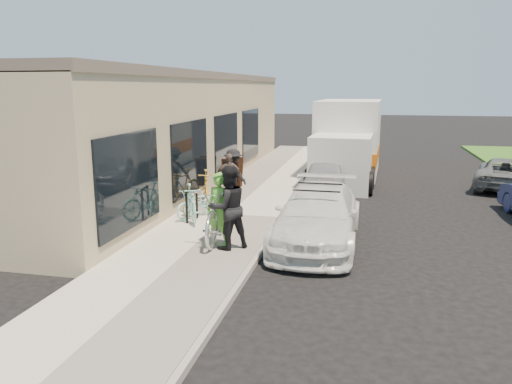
{
  "coord_description": "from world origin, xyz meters",
  "views": [
    {
      "loc": [
        1.79,
        -10.28,
        3.71
      ],
      "look_at": [
        -0.97,
        1.99,
        1.05
      ],
      "focal_mm": 35.0,
      "sensor_mm": 36.0,
      "label": 1
    }
  ],
  "objects_px": {
    "sedan_white": "(318,216)",
    "man_standing": "(228,207)",
    "cruiser_bike_a": "(191,203)",
    "bystander_a": "(233,174)",
    "cruiser_bike_c": "(206,187)",
    "moving_truck": "(347,145)",
    "bike_rack": "(192,202)",
    "sandwich_board": "(233,172)",
    "cruiser_bike_b": "(197,203)",
    "bystander_b": "(229,177)",
    "sedan_silver": "(325,177)",
    "tandem_bike": "(221,213)",
    "woman_rider": "(219,210)",
    "far_car_gray": "(505,173)"
  },
  "relations": [
    {
      "from": "moving_truck",
      "to": "bystander_b",
      "type": "distance_m",
      "value": 6.59
    },
    {
      "from": "sedan_white",
      "to": "man_standing",
      "type": "relative_size",
      "value": 2.51
    },
    {
      "from": "sedan_white",
      "to": "woman_rider",
      "type": "height_order",
      "value": "woman_rider"
    },
    {
      "from": "sandwich_board",
      "to": "sedan_white",
      "type": "relative_size",
      "value": 0.22
    },
    {
      "from": "far_car_gray",
      "to": "man_standing",
      "type": "height_order",
      "value": "man_standing"
    },
    {
      "from": "sandwich_board",
      "to": "cruiser_bike_b",
      "type": "bearing_deg",
      "value": -85.23
    },
    {
      "from": "tandem_bike",
      "to": "cruiser_bike_c",
      "type": "height_order",
      "value": "tandem_bike"
    },
    {
      "from": "sandwich_board",
      "to": "cruiser_bike_b",
      "type": "distance_m",
      "value": 4.4
    },
    {
      "from": "cruiser_bike_b",
      "to": "bystander_a",
      "type": "bearing_deg",
      "value": 107.06
    },
    {
      "from": "bystander_b",
      "to": "bystander_a",
      "type": "bearing_deg",
      "value": 61.84
    },
    {
      "from": "woman_rider",
      "to": "man_standing",
      "type": "xyz_separation_m",
      "value": [
        0.24,
        -0.14,
        0.1
      ]
    },
    {
      "from": "moving_truck",
      "to": "cruiser_bike_a",
      "type": "relative_size",
      "value": 4.06
    },
    {
      "from": "bike_rack",
      "to": "sedan_silver",
      "type": "bearing_deg",
      "value": 56.38
    },
    {
      "from": "cruiser_bike_c",
      "to": "bystander_a",
      "type": "relative_size",
      "value": 1.05
    },
    {
      "from": "moving_truck",
      "to": "cruiser_bike_b",
      "type": "relative_size",
      "value": 4.31
    },
    {
      "from": "sedan_white",
      "to": "cruiser_bike_a",
      "type": "height_order",
      "value": "sedan_white"
    },
    {
      "from": "bystander_b",
      "to": "sedan_silver",
      "type": "bearing_deg",
      "value": 15.95
    },
    {
      "from": "far_car_gray",
      "to": "cruiser_bike_a",
      "type": "xyz_separation_m",
      "value": [
        -9.6,
        -7.36,
        0.06
      ]
    },
    {
      "from": "cruiser_bike_a",
      "to": "sedan_white",
      "type": "bearing_deg",
      "value": -41.3
    },
    {
      "from": "sandwich_board",
      "to": "sedan_silver",
      "type": "relative_size",
      "value": 0.28
    },
    {
      "from": "sedan_white",
      "to": "bystander_b",
      "type": "distance_m",
      "value": 4.64
    },
    {
      "from": "bike_rack",
      "to": "man_standing",
      "type": "xyz_separation_m",
      "value": [
        1.6,
        -2.04,
        0.41
      ]
    },
    {
      "from": "moving_truck",
      "to": "bike_rack",
      "type": "bearing_deg",
      "value": -112.09
    },
    {
      "from": "far_car_gray",
      "to": "woman_rider",
      "type": "xyz_separation_m",
      "value": [
        -8.22,
        -9.29,
        0.42
      ]
    },
    {
      "from": "cruiser_bike_b",
      "to": "bystander_b",
      "type": "relative_size",
      "value": 1.01
    },
    {
      "from": "woman_rider",
      "to": "cruiser_bike_b",
      "type": "bearing_deg",
      "value": 133.12
    },
    {
      "from": "far_car_gray",
      "to": "bystander_a",
      "type": "distance_m",
      "value": 10.23
    },
    {
      "from": "woman_rider",
      "to": "man_standing",
      "type": "relative_size",
      "value": 0.9
    },
    {
      "from": "man_standing",
      "to": "bystander_b",
      "type": "xyz_separation_m",
      "value": [
        -1.29,
        4.65,
        -0.19
      ]
    },
    {
      "from": "moving_truck",
      "to": "cruiser_bike_c",
      "type": "height_order",
      "value": "moving_truck"
    },
    {
      "from": "moving_truck",
      "to": "bystander_a",
      "type": "distance_m",
      "value": 6.25
    },
    {
      "from": "bike_rack",
      "to": "cruiser_bike_c",
      "type": "distance_m",
      "value": 2.13
    },
    {
      "from": "sedan_silver",
      "to": "moving_truck",
      "type": "xyz_separation_m",
      "value": [
        0.58,
        3.45,
        0.77
      ]
    },
    {
      "from": "moving_truck",
      "to": "bystander_b",
      "type": "xyz_separation_m",
      "value": [
        -3.44,
        -5.6,
        -0.5
      ]
    },
    {
      "from": "sedan_white",
      "to": "bystander_a",
      "type": "relative_size",
      "value": 2.93
    },
    {
      "from": "tandem_bike",
      "to": "bystander_b",
      "type": "distance_m",
      "value": 4.14
    },
    {
      "from": "sedan_white",
      "to": "far_car_gray",
      "type": "bearing_deg",
      "value": 53.67
    },
    {
      "from": "far_car_gray",
      "to": "sandwich_board",
      "type": "bearing_deg",
      "value": 30.14
    },
    {
      "from": "sedan_silver",
      "to": "tandem_bike",
      "type": "bearing_deg",
      "value": -109.24
    },
    {
      "from": "woman_rider",
      "to": "cruiser_bike_b",
      "type": "relative_size",
      "value": 1.11
    },
    {
      "from": "bike_rack",
      "to": "bystander_b",
      "type": "bearing_deg",
      "value": 83.34
    },
    {
      "from": "sedan_silver",
      "to": "cruiser_bike_a",
      "type": "distance_m",
      "value": 5.7
    },
    {
      "from": "bystander_a",
      "to": "cruiser_bike_c",
      "type": "bearing_deg",
      "value": 84.53
    },
    {
      "from": "far_car_gray",
      "to": "woman_rider",
      "type": "height_order",
      "value": "woman_rider"
    },
    {
      "from": "sedan_silver",
      "to": "far_car_gray",
      "type": "relative_size",
      "value": 0.9
    },
    {
      "from": "far_car_gray",
      "to": "cruiser_bike_a",
      "type": "bearing_deg",
      "value": 52.53
    },
    {
      "from": "cruiser_bike_c",
      "to": "man_standing",
      "type": "bearing_deg",
      "value": -84.66
    },
    {
      "from": "man_standing",
      "to": "bystander_b",
      "type": "height_order",
      "value": "man_standing"
    },
    {
      "from": "bike_rack",
      "to": "man_standing",
      "type": "height_order",
      "value": "man_standing"
    },
    {
      "from": "sedan_silver",
      "to": "cruiser_bike_b",
      "type": "relative_size",
      "value": 2.45
    }
  ]
}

